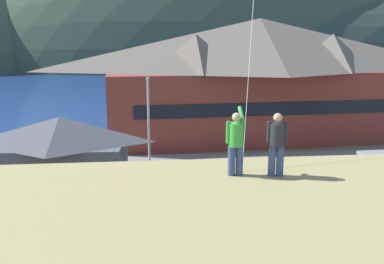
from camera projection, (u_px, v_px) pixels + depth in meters
name	position (u px, v px, depth m)	size (l,w,h in m)	color
ground_plane	(232.00, 239.00, 21.83)	(600.00, 600.00, 0.00)	#66604C
parking_lot_pad	(217.00, 200.00, 26.67)	(40.00, 20.00, 0.10)	gray
bay_water	(169.00, 87.00, 80.03)	(360.00, 84.00, 0.03)	navy
far_hill_east_peak	(218.00, 65.00, 129.26)	(125.16, 59.61, 62.55)	#334733
far_hill_center_saddle	(220.00, 65.00, 128.85)	(136.74, 61.97, 84.28)	#3D4C38
far_hill_far_shoulder	(300.00, 63.00, 135.91)	(136.69, 73.80, 54.79)	#2D3D33
harbor_lodge	(259.00, 75.00, 41.63)	(29.96, 12.77, 10.95)	brown
storage_shed_near_lot	(62.00, 155.00, 27.13)	(8.36, 5.41, 4.88)	#474C56
storage_shed_waterside	(216.00, 108.00, 44.39)	(6.20, 5.92, 4.58)	#338475
wharf_dock	(189.00, 109.00, 55.84)	(3.20, 15.48, 0.70)	#70604C
moored_boat_wharfside	(162.00, 108.00, 54.31)	(2.47, 6.24, 2.16)	#A8A399
parked_car_mid_row_far	(200.00, 208.00, 22.89)	(4.29, 2.23, 1.82)	red
parked_car_lone_by_shed	(330.00, 178.00, 27.44)	(4.27, 2.18, 1.82)	#236633
parked_car_mid_row_center	(378.00, 166.00, 30.00)	(4.26, 2.16, 1.82)	#9EA3A8
parked_car_corner_spot	(306.00, 203.00, 23.52)	(4.29, 2.23, 1.82)	#236633
parked_car_back_row_left	(51.00, 215.00, 21.97)	(4.25, 2.16, 1.82)	slate
parking_light_pole	(149.00, 119.00, 30.81)	(0.24, 0.78, 6.66)	#ADADB2
person_kite_flyer	(236.00, 141.00, 12.15)	(0.51, 0.66, 1.86)	#384770
person_companion	(277.00, 143.00, 12.08)	(0.54, 0.40, 1.74)	#384770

